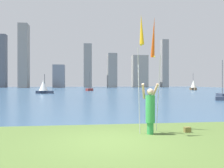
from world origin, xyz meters
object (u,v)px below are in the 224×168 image
kite_flag_right (154,39)px  sailboat_4 (44,87)px  bag (187,130)px  person (150,109)px  sailboat_3 (89,89)px  kite_flag_left (141,33)px  sailboat_1 (222,96)px  sailboat_2 (193,85)px

kite_flag_right → sailboat_4: kite_flag_right is taller
bag → person: bearing=-174.6°
sailboat_3 → kite_flag_left: bearing=-89.4°
kite_flag_left → sailboat_4: size_ratio=1.22×
person → kite_flag_right: size_ratio=0.41×
kite_flag_left → sailboat_1: (14.37, 17.73, -3.21)m
sailboat_1 → sailboat_4: size_ratio=1.32×
sailboat_1 → sailboat_4: (-23.33, 16.86, 0.88)m
sailboat_1 → sailboat_4: sailboat_1 is taller
sailboat_2 → sailboat_4: (-36.30, -16.31, -0.25)m
person → sailboat_1: (14.00, 17.58, -0.55)m
sailboat_1 → sailboat_2: (12.96, 33.17, 1.13)m
person → kite_flag_right: bearing=74.2°
sailboat_1 → sailboat_3: 33.94m
sailboat_1 → sailboat_4: bearing=144.1°
person → sailboat_4: size_ratio=0.52×
kite_flag_left → kite_flag_right: kite_flag_right is taller
person → bag: 1.66m
bag → sailboat_2: 56.70m
kite_flag_right → sailboat_3: bearing=91.5°
kite_flag_left → sailboat_1: 23.05m
bag → sailboat_2: (25.51, 50.61, 1.37)m
bag → sailboat_1: size_ratio=0.05×
person → kite_flag_left: (-0.36, -0.15, 2.66)m
sailboat_1 → sailboat_2: sailboat_1 is taller
kite_flag_left → sailboat_2: 57.82m
sailboat_2 → sailboat_3: sailboat_3 is taller
person → sailboat_1: sailboat_1 is taller
person → kite_flag_left: kite_flag_left is taller
person → sailboat_4: sailboat_4 is taller
kite_flag_left → sailboat_4: bearing=104.5°
person → sailboat_3: 48.11m
kite_flag_left → sailboat_1: bearing=51.0°
bag → sailboat_2: bearing=63.3°
bag → sailboat_4: 35.97m
sailboat_1 → sailboat_3: sailboat_3 is taller
sailboat_3 → sailboat_2: bearing=5.4°
sailboat_1 → sailboat_2: bearing=68.7°
sailboat_2 → sailboat_3: (-27.80, -2.65, -1.13)m
kite_flag_right → kite_flag_left: bearing=-128.4°
kite_flag_left → sailboat_2: (27.33, 50.91, -2.08)m
kite_flag_left → sailboat_3: (-0.47, 48.26, -3.21)m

